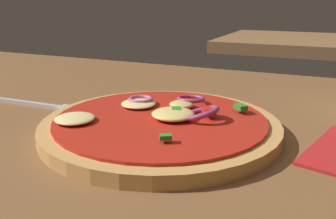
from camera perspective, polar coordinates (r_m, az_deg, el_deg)
The scene contains 4 objects.
dining_table at distance 0.40m, azimuth -10.16°, elevation -6.38°, with size 1.42×0.81×0.04m.
pizza at distance 0.39m, azimuth -1.25°, elevation -2.31°, with size 0.25×0.25×0.03m.
fork at distance 0.50m, azimuth -18.83°, elevation 0.57°, with size 0.18×0.02×0.01m.
background_table at distance 1.43m, azimuth 22.23°, elevation 9.61°, with size 0.66×0.51×0.04m.
Camera 1 is at (0.21, -0.30, 0.18)m, focal length 38.49 mm.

